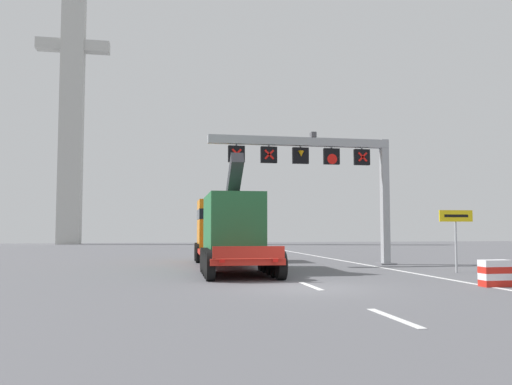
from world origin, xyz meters
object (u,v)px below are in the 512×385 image
object	(u,v)px
heavy_haul_truck_red	(227,228)
exit_sign_yellow	(456,225)
bridge_pylon_distant	(72,81)
overhead_lane_gantry	(325,163)
crash_barrier_striped	(495,273)

from	to	relation	value
heavy_haul_truck_red	exit_sign_yellow	xyz separation A→B (m)	(9.57, -5.71, 0.14)
heavy_haul_truck_red	bridge_pylon_distant	xyz separation A→B (m)	(-14.56, 41.58, 18.75)
overhead_lane_gantry	heavy_haul_truck_red	world-z (taller)	overhead_lane_gantry
overhead_lane_gantry	heavy_haul_truck_red	bearing A→B (deg)	179.42
crash_barrier_striped	heavy_haul_truck_red	bearing A→B (deg)	125.49
overhead_lane_gantry	bridge_pylon_distant	bearing A→B (deg)	115.55
heavy_haul_truck_red	bridge_pylon_distant	distance (m)	47.88
overhead_lane_gantry	exit_sign_yellow	distance (m)	7.82
bridge_pylon_distant	overhead_lane_gantry	bearing A→B (deg)	-64.45
exit_sign_yellow	bridge_pylon_distant	xyz separation A→B (m)	(-24.13, 47.29, 18.62)
heavy_haul_truck_red	crash_barrier_striped	xyz separation A→B (m)	(7.80, -10.94, -1.54)
overhead_lane_gantry	bridge_pylon_distant	xyz separation A→B (m)	(-19.90, 41.64, 15.25)
overhead_lane_gantry	bridge_pylon_distant	world-z (taller)	bridge_pylon_distant
crash_barrier_striped	bridge_pylon_distant	xyz separation A→B (m)	(-22.36, 52.52, 20.29)
overhead_lane_gantry	crash_barrier_striped	xyz separation A→B (m)	(2.46, -10.89, -5.04)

